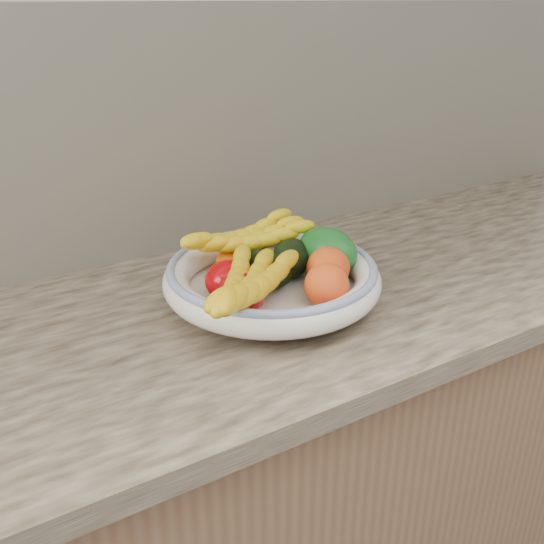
{
  "coord_description": "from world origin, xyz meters",
  "views": [
    {
      "loc": [
        -0.51,
        0.82,
        1.41
      ],
      "look_at": [
        0.0,
        1.66,
        0.96
      ],
      "focal_mm": 40.0,
      "sensor_mm": 36.0,
      "label": 1
    }
  ],
  "objects": [
    {
      "name": "kitchen_counter",
      "position": [
        0.0,
        1.69,
        0.46
      ],
      "size": [
        2.44,
        0.66,
        1.4
      ],
      "color": "brown",
      "rests_on": "ground"
    },
    {
      "name": "fruit_bowl",
      "position": [
        0.0,
        1.66,
        0.95
      ],
      "size": [
        0.39,
        0.39,
        0.08
      ],
      "color": "white",
      "rests_on": "kitchen_counter"
    },
    {
      "name": "clementine_back_left",
      "position": [
        -0.04,
        1.75,
        0.95
      ],
      "size": [
        0.07,
        0.07,
        0.05
      ],
      "primitive_type": "ellipsoid",
      "rotation": [
        0.0,
        0.0,
        -0.4
      ],
      "color": "#FF6605",
      "rests_on": "fruit_bowl"
    },
    {
      "name": "clementine_back_right",
      "position": [
        0.02,
        1.76,
        0.95
      ],
      "size": [
        0.07,
        0.07,
        0.05
      ],
      "primitive_type": "ellipsoid",
      "rotation": [
        0.0,
        0.0,
        -0.4
      ],
      "color": "orange",
      "rests_on": "fruit_bowl"
    },
    {
      "name": "tomato_left",
      "position": [
        -0.09,
        1.66,
        0.96
      ],
      "size": [
        0.1,
        0.1,
        0.07
      ],
      "primitive_type": "ellipsoid",
      "rotation": [
        0.0,
        0.0,
        0.21
      ],
      "color": "#9D0207",
      "rests_on": "fruit_bowl"
    },
    {
      "name": "tomato_near_left",
      "position": [
        -0.09,
        1.61,
        0.96
      ],
      "size": [
        0.08,
        0.08,
        0.07
      ],
      "primitive_type": "ellipsoid",
      "rotation": [
        0.0,
        0.0,
        -0.07
      ],
      "color": "#A20407",
      "rests_on": "fruit_bowl"
    },
    {
      "name": "avocado_center",
      "position": [
        -0.01,
        1.67,
        0.96
      ],
      "size": [
        0.11,
        0.12,
        0.07
      ],
      "primitive_type": "ellipsoid",
      "rotation": [
        0.0,
        0.0,
        0.48
      ],
      "color": "black",
      "rests_on": "fruit_bowl"
    },
    {
      "name": "avocado_right",
      "position": [
        0.06,
        1.69,
        0.96
      ],
      "size": [
        0.12,
        0.12,
        0.07
      ],
      "primitive_type": "ellipsoid",
      "rotation": [
        0.0,
        0.0,
        -0.83
      ],
      "color": "black",
      "rests_on": "fruit_bowl"
    },
    {
      "name": "green_mango",
      "position": [
        0.12,
        1.66,
        0.98
      ],
      "size": [
        0.13,
        0.15,
        0.11
      ],
      "primitive_type": "ellipsoid",
      "rotation": [
        0.0,
        0.31,
        0.26
      ],
      "color": "#0F5418",
      "rests_on": "fruit_bowl"
    },
    {
      "name": "peach_front",
      "position": [
        0.04,
        1.56,
        0.97
      ],
      "size": [
        0.09,
        0.09,
        0.08
      ],
      "primitive_type": "ellipsoid",
      "rotation": [
        0.0,
        0.0,
        -0.19
      ],
      "color": "orange",
      "rests_on": "fruit_bowl"
    },
    {
      "name": "peach_right",
      "position": [
        0.08,
        1.61,
        0.97
      ],
      "size": [
        0.1,
        0.1,
        0.08
      ],
      "primitive_type": "ellipsoid",
      "rotation": [
        0.0,
        0.0,
        0.43
      ],
      "color": "orange",
      "rests_on": "fruit_bowl"
    },
    {
      "name": "banana_bunch_back",
      "position": [
        -0.0,
        1.75,
        0.99
      ],
      "size": [
        0.27,
        0.11,
        0.08
      ],
      "primitive_type": null,
      "rotation": [
        0.0,
        0.0,
        -0.0
      ],
      "color": "yellow",
      "rests_on": "fruit_bowl"
    },
    {
      "name": "banana_bunch_front",
      "position": [
        -0.1,
        1.58,
        0.98
      ],
      "size": [
        0.3,
        0.29,
        0.08
      ],
      "primitive_type": null,
      "rotation": [
        0.0,
        0.0,
        0.76
      ],
      "color": "yellow",
      "rests_on": "fruit_bowl"
    }
  ]
}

